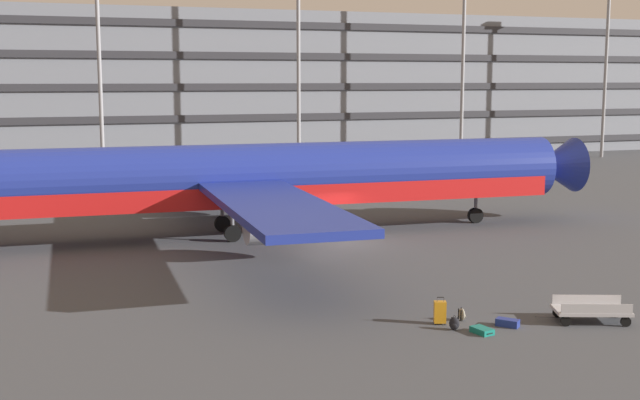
{
  "coord_description": "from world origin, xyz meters",
  "views": [
    {
      "loc": [
        -15.48,
        -40.23,
        8.59
      ],
      "look_at": [
        -2.85,
        -4.34,
        3.0
      ],
      "focal_mm": 46.62,
      "sensor_mm": 36.0,
      "label": 1
    }
  ],
  "objects_px": {
    "suitcase_large": "(508,323)",
    "suitcase_laid_flat": "(440,312)",
    "backpack_orange": "(454,324)",
    "suitcase_red": "(482,331)",
    "backpack_silver": "(462,315)",
    "airliner": "(245,179)",
    "baggage_cart": "(591,310)"
  },
  "relations": [
    {
      "from": "suitcase_red",
      "to": "backpack_silver",
      "type": "xyz_separation_m",
      "value": [
        0.11,
        1.58,
        0.12
      ]
    },
    {
      "from": "backpack_orange",
      "to": "airliner",
      "type": "bearing_deg",
      "value": 97.32
    },
    {
      "from": "suitcase_laid_flat",
      "to": "backpack_orange",
      "type": "relative_size",
      "value": 1.99
    },
    {
      "from": "airliner",
      "to": "baggage_cart",
      "type": "relative_size",
      "value": 12.52
    },
    {
      "from": "suitcase_large",
      "to": "backpack_silver",
      "type": "distance_m",
      "value": 1.64
    },
    {
      "from": "backpack_silver",
      "to": "baggage_cart",
      "type": "relative_size",
      "value": 0.15
    },
    {
      "from": "airliner",
      "to": "suitcase_red",
      "type": "distance_m",
      "value": 20.4
    },
    {
      "from": "baggage_cart",
      "to": "suitcase_laid_flat",
      "type": "bearing_deg",
      "value": 163.47
    },
    {
      "from": "suitcase_red",
      "to": "backpack_silver",
      "type": "height_order",
      "value": "backpack_silver"
    },
    {
      "from": "suitcase_large",
      "to": "backpack_orange",
      "type": "distance_m",
      "value": 1.98
    },
    {
      "from": "suitcase_laid_flat",
      "to": "backpack_orange",
      "type": "distance_m",
      "value": 0.83
    },
    {
      "from": "suitcase_red",
      "to": "backpack_silver",
      "type": "relative_size",
      "value": 1.71
    },
    {
      "from": "suitcase_laid_flat",
      "to": "baggage_cart",
      "type": "distance_m",
      "value": 5.43
    },
    {
      "from": "suitcase_laid_flat",
      "to": "suitcase_red",
      "type": "relative_size",
      "value": 1.18
    },
    {
      "from": "suitcase_laid_flat",
      "to": "backpack_silver",
      "type": "xyz_separation_m",
      "value": [
        0.96,
        0.13,
        -0.22
      ]
    },
    {
      "from": "backpack_silver",
      "to": "backpack_orange",
      "type": "bearing_deg",
      "value": -131.52
    },
    {
      "from": "airliner",
      "to": "backpack_silver",
      "type": "distance_m",
      "value": 18.86
    },
    {
      "from": "baggage_cart",
      "to": "suitcase_red",
      "type": "bearing_deg",
      "value": 178.78
    },
    {
      "from": "suitcase_laid_flat",
      "to": "backpack_orange",
      "type": "bearing_deg",
      "value": -79.72
    },
    {
      "from": "airliner",
      "to": "suitcase_laid_flat",
      "type": "height_order",
      "value": "airliner"
    },
    {
      "from": "suitcase_large",
      "to": "backpack_silver",
      "type": "bearing_deg",
      "value": 134.67
    },
    {
      "from": "airliner",
      "to": "backpack_silver",
      "type": "height_order",
      "value": "airliner"
    },
    {
      "from": "suitcase_large",
      "to": "backpack_orange",
      "type": "relative_size",
      "value": 1.66
    },
    {
      "from": "backpack_orange",
      "to": "baggage_cart",
      "type": "bearing_deg",
      "value": -8.48
    },
    {
      "from": "backpack_orange",
      "to": "baggage_cart",
      "type": "relative_size",
      "value": 0.15
    },
    {
      "from": "airliner",
      "to": "backpack_orange",
      "type": "xyz_separation_m",
      "value": [
        2.47,
        -19.26,
        -2.91
      ]
    },
    {
      "from": "suitcase_large",
      "to": "suitcase_laid_flat",
      "type": "distance_m",
      "value": 2.37
    },
    {
      "from": "suitcase_red",
      "to": "backpack_orange",
      "type": "relative_size",
      "value": 1.69
    },
    {
      "from": "backpack_orange",
      "to": "suitcase_laid_flat",
      "type": "bearing_deg",
      "value": 100.28
    },
    {
      "from": "backpack_silver",
      "to": "backpack_orange",
      "type": "xyz_separation_m",
      "value": [
        -0.81,
        -0.92,
        0.0
      ]
    },
    {
      "from": "suitcase_laid_flat",
      "to": "suitcase_red",
      "type": "distance_m",
      "value": 1.71
    },
    {
      "from": "suitcase_laid_flat",
      "to": "baggage_cart",
      "type": "xyz_separation_m",
      "value": [
        5.2,
        -1.54,
        -0.01
      ]
    }
  ]
}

